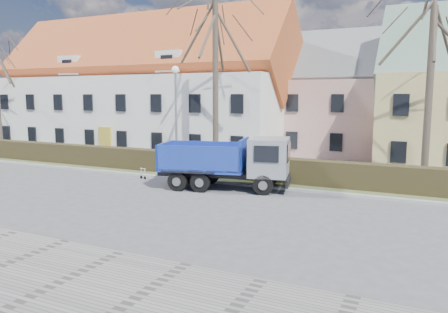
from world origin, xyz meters
The scene contains 12 objects.
ground centered at (0.00, 0.00, 0.00)m, with size 120.00×120.00×0.00m, color #4C4C4F.
curb_far centered at (0.00, 4.60, 0.06)m, with size 80.00×0.30×0.12m, color #979796.
grass_strip centered at (0.00, 6.20, 0.05)m, with size 80.00×3.00×0.10m, color #45502D.
hedge centered at (0.00, 6.00, 0.65)m, with size 60.00×0.90×1.30m, color #2C2516.
building_white centered at (-13.00, 16.00, 4.75)m, with size 26.80×10.80×9.50m, color silver, non-canonical shape.
building_pink centered at (4.00, 20.00, 4.00)m, with size 10.80×8.80×8.00m, color tan, non-canonical shape.
tree_1 centered at (-2.00, 8.50, 6.33)m, with size 9.20×9.20×12.65m, color #3D342A, non-canonical shape.
tree_2 centered at (10.00, 8.50, 5.50)m, with size 8.00×8.00×11.00m, color #3D342A, non-canonical shape.
dump_truck centered at (0.78, 3.51, 1.34)m, with size 6.72×2.50×2.69m, color navy, non-canonical shape.
streetlight centered at (-3.96, 7.00, 3.25)m, with size 0.51×0.51×6.50m, color gray, non-canonical shape.
cart_frame centered at (-4.46, 3.95, 0.34)m, with size 0.74×0.42×0.68m, color silver, non-canonical shape.
parked_car_a centered at (-6.04, 11.27, 0.69)m, with size 1.63×4.05×1.38m, color #27272C.
Camera 1 is at (10.32, -15.85, 4.64)m, focal length 35.00 mm.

